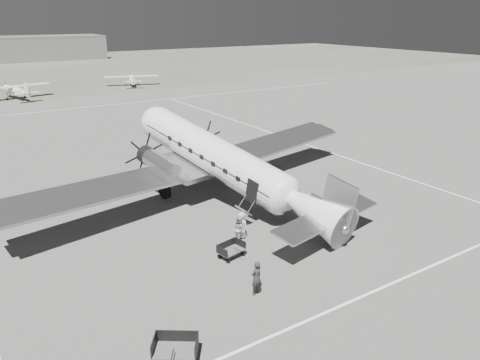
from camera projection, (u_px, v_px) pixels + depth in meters
name	position (u px, v px, depth m)	size (l,w,h in m)	color
ground	(252.00, 191.00, 34.32)	(260.00, 260.00, 0.00)	slate
taxi_line_near	(410.00, 275.00, 23.24)	(60.00, 0.15, 0.01)	white
taxi_line_right	(366.00, 164.00, 40.47)	(0.15, 80.00, 0.01)	white
taxi_line_horizon	(92.00, 107.00, 65.96)	(90.00, 0.15, 0.01)	white
grass_infield	(23.00, 70.00, 109.46)	(260.00, 90.00, 0.01)	#656355
hangar_main	(25.00, 49.00, 130.70)	(42.00, 14.00, 6.60)	slate
dc3_airliner	(224.00, 164.00, 31.49)	(29.01, 20.13, 5.52)	#A9A9AB
light_plane_left	(16.00, 92.00, 71.22)	(11.02, 8.94, 2.29)	white
light_plane_right	(132.00, 80.00, 84.78)	(9.71, 7.88, 2.01)	white
baggage_cart_near	(231.00, 250.00, 24.87)	(1.46, 1.03, 0.83)	#535353
baggage_cart_far	(175.00, 350.00, 17.38)	(1.74, 1.23, 0.98)	#535353
ground_crew	(256.00, 278.00, 21.45)	(0.62, 0.40, 1.69)	#2B2B2B
ramp_agent	(239.00, 229.00, 26.57)	(0.74, 0.58, 1.52)	#AEAEAB
passenger	(241.00, 225.00, 26.96)	(0.77, 0.50, 1.58)	beige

